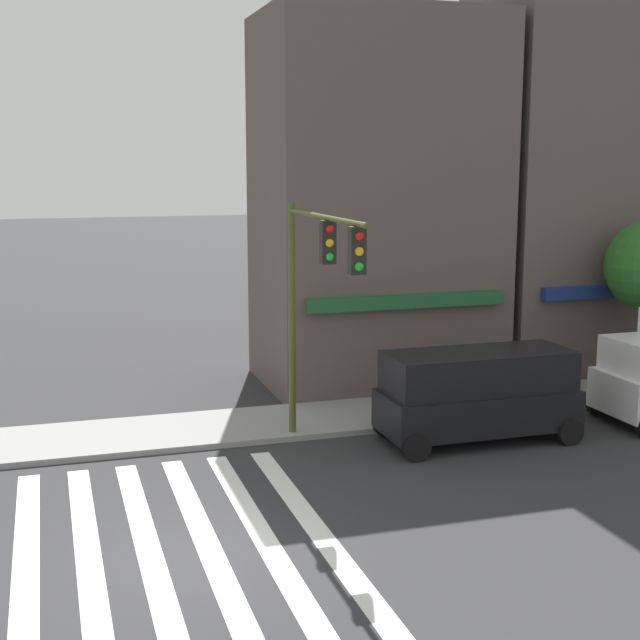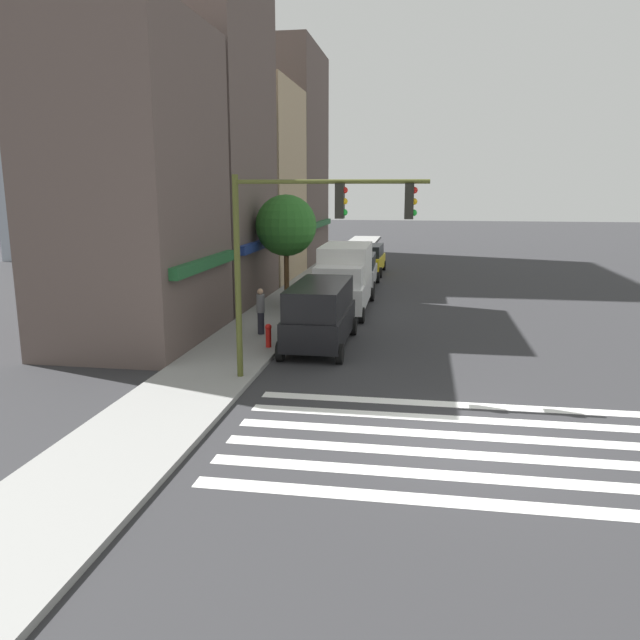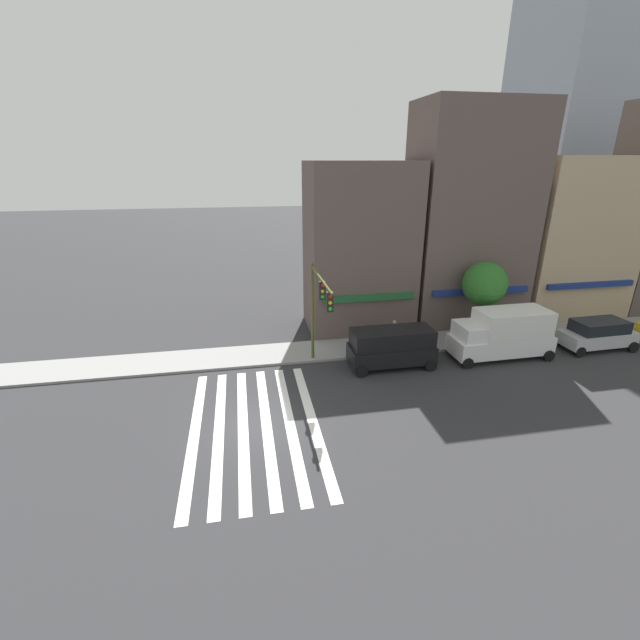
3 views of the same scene
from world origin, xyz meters
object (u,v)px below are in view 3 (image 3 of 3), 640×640
pedestrian_grey_coat (394,333)px  fire_hydrant (368,346)px  box_truck_white (503,333)px  van_black (392,346)px  street_tree (485,284)px  traffic_signal (319,302)px  suv_silver (598,334)px

pedestrian_grey_coat → fire_hydrant: bearing=176.0°
box_truck_white → van_black: bearing=179.1°
box_truck_white → street_tree: (0.08, 2.80, 2.34)m
pedestrian_grey_coat → box_truck_white: bearing=-48.1°
traffic_signal → pedestrian_grey_coat: (5.45, 2.81, -3.35)m
fire_hydrant → traffic_signal: bearing=-149.9°
traffic_signal → suv_silver: (18.37, 0.34, -3.39)m
fire_hydrant → street_tree: size_ratio=0.16×
suv_silver → fire_hydrant: 14.96m
pedestrian_grey_coat → fire_hydrant: (-1.93, -0.78, -0.46)m
van_black → street_tree: 8.16m
pedestrian_grey_coat → street_tree: bearing=-22.9°
box_truck_white → traffic_signal: bearing=-179.2°
street_tree → traffic_signal: bearing=-164.9°
pedestrian_grey_coat → fire_hydrant: pedestrian_grey_coat is taller
van_black → fire_hydrant: 2.04m
street_tree → pedestrian_grey_coat: bearing=-177.0°
suv_silver → fire_hydrant: bearing=171.8°
van_black → suv_silver: bearing=0.2°
box_truck_white → pedestrian_grey_coat: bearing=156.9°
suv_silver → van_black: bearing=178.4°
fire_hydrant → pedestrian_grey_coat: bearing=21.9°
traffic_signal → pedestrian_grey_coat: bearing=27.3°
traffic_signal → pedestrian_grey_coat: 6.99m
traffic_signal → suv_silver: size_ratio=1.27×
box_truck_white → fire_hydrant: 8.25m
traffic_signal → street_tree: bearing=15.1°
van_black → box_truck_white: 7.13m
pedestrian_grey_coat → street_tree: size_ratio=0.34×
box_truck_white → suv_silver: bearing=-0.9°
van_black → pedestrian_grey_coat: van_black is taller
suv_silver → pedestrian_grey_coat: size_ratio=2.68×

